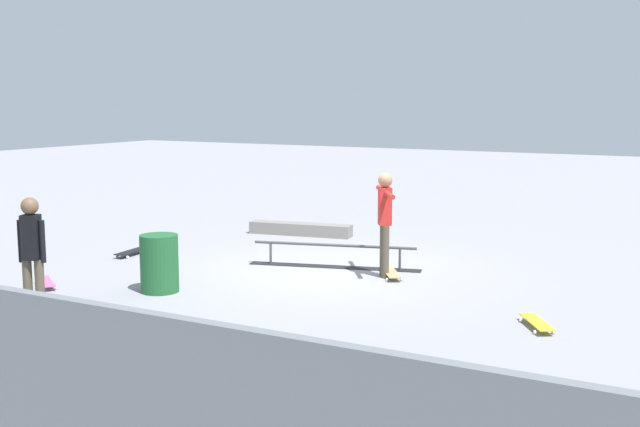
% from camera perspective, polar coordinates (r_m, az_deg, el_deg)
% --- Properties ---
extents(ground_plane, '(60.00, 60.00, 0.00)m').
position_cam_1_polar(ground_plane, '(13.54, 1.14, -4.06)').
color(ground_plane, gray).
extents(grind_rail, '(2.95, 1.04, 0.41)m').
position_cam_1_polar(grind_rail, '(13.72, 1.01, -3.13)').
color(grind_rail, black).
rests_on(grind_rail, ground_plane).
extents(skate_ledge, '(2.25, 0.74, 0.26)m').
position_cam_1_polar(skate_ledge, '(16.90, -1.41, -1.12)').
color(skate_ledge, gray).
rests_on(skate_ledge, ground_plane).
extents(skater_main, '(0.83, 1.18, 1.70)m').
position_cam_1_polar(skater_main, '(12.90, 4.65, -0.24)').
color(skater_main, brown).
rests_on(skater_main, ground_plane).
extents(skateboard_main, '(0.61, 0.77, 0.09)m').
position_cam_1_polar(skateboard_main, '(13.03, 5.10, -4.25)').
color(skateboard_main, tan).
rests_on(skateboard_main, ground_plane).
extents(bystander_black_shirt, '(0.37, 0.26, 1.63)m').
position_cam_1_polar(bystander_black_shirt, '(10.94, -19.88, -2.61)').
color(bystander_black_shirt, brown).
rests_on(bystander_black_shirt, ground_plane).
extents(loose_skateboard_black, '(0.32, 0.82, 0.09)m').
position_cam_1_polar(loose_skateboard_black, '(15.15, -13.33, -2.66)').
color(loose_skateboard_black, black).
rests_on(loose_skateboard_black, ground_plane).
extents(loose_skateboard_pink, '(0.77, 0.61, 0.09)m').
position_cam_1_polar(loose_skateboard_pink, '(13.07, -19.03, -4.64)').
color(loose_skateboard_pink, '#E05993').
rests_on(loose_skateboard_pink, ground_plane).
extents(loose_skateboard_yellow, '(0.61, 0.78, 0.09)m').
position_cam_1_polar(loose_skateboard_yellow, '(10.57, 15.23, -7.51)').
color(loose_skateboard_yellow, yellow).
rests_on(loose_skateboard_yellow, ground_plane).
extents(trash_bin, '(0.57, 0.57, 0.87)m').
position_cam_1_polar(trash_bin, '(12.21, -11.41, -3.51)').
color(trash_bin, '#1E592D').
rests_on(trash_bin, ground_plane).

